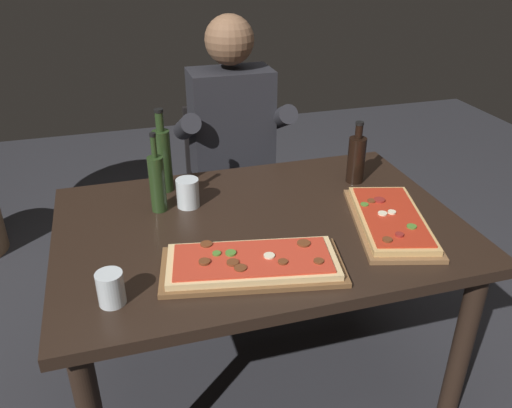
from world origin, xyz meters
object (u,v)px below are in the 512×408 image
pizza_rectangular_left (390,220)px  seated_diner (234,145)px  tumbler_far_side (188,195)px  wine_bottle_dark (157,182)px  tumbler_near_camera (111,290)px  oil_bottle_amber (356,158)px  vinegar_bottle_green (163,158)px  diner_chair (229,183)px  dining_table (260,246)px  pizza_rectangular_front (252,264)px

pizza_rectangular_left → seated_diner: (-0.34, 0.87, -0.02)m
tumbler_far_side → seated_diner: bearing=60.1°
wine_bottle_dark → tumbler_near_camera: wine_bottle_dark is taller
seated_diner → oil_bottle_amber: bearing=-53.9°
pizza_rectangular_left → seated_diner: 0.94m
oil_bottle_amber → seated_diner: seated_diner is taller
tumbler_near_camera → wine_bottle_dark: bearing=69.2°
wine_bottle_dark → vinegar_bottle_green: 0.17m
diner_chair → seated_diner: seated_diner is taller
wine_bottle_dark → dining_table: bearing=-30.9°
wine_bottle_dark → vinegar_bottle_green: size_ratio=0.90×
oil_bottle_amber → tumbler_near_camera: 1.12m
oil_bottle_amber → diner_chair: (-0.38, 0.64, -0.35)m
vinegar_bottle_green → diner_chair: 0.74m
pizza_rectangular_front → vinegar_bottle_green: size_ratio=1.78×
vinegar_bottle_green → tumbler_far_side: vinegar_bottle_green is taller
dining_table → oil_bottle_amber: 0.55m
pizza_rectangular_front → tumbler_near_camera: bearing=-173.7°
oil_bottle_amber → seated_diner: (-0.38, 0.52, -0.10)m
dining_table → pizza_rectangular_left: bearing=-17.8°
dining_table → oil_bottle_amber: oil_bottle_amber is taller
dining_table → pizza_rectangular_left: pizza_rectangular_left is taller
pizza_rectangular_front → oil_bottle_amber: bearing=40.0°
seated_diner → vinegar_bottle_green: bearing=-134.5°
vinegar_bottle_green → seated_diner: 0.55m
vinegar_bottle_green → tumbler_far_side: size_ratio=3.06×
wine_bottle_dark → seated_diner: size_ratio=0.22×
tumbler_far_side → pizza_rectangular_left: bearing=-27.2°
oil_bottle_amber → tumbler_near_camera: oil_bottle_amber is taller
tumbler_near_camera → seated_diner: size_ratio=0.07×
pizza_rectangular_front → tumbler_near_camera: size_ratio=6.01×
oil_bottle_amber → vinegar_bottle_green: (-0.75, 0.14, 0.03)m
wine_bottle_dark → oil_bottle_amber: size_ratio=1.18×
vinegar_bottle_green → tumbler_near_camera: bearing=-109.4°
wine_bottle_dark → pizza_rectangular_left: bearing=-23.8°
dining_table → pizza_rectangular_front: (-0.10, -0.26, 0.12)m
pizza_rectangular_front → seated_diner: seated_diner is taller
oil_bottle_amber → vinegar_bottle_green: 0.76m
tumbler_far_side → dining_table: bearing=-41.8°
vinegar_bottle_green → seated_diner: (0.37, 0.38, -0.13)m
wine_bottle_dark → diner_chair: wine_bottle_dark is taller
dining_table → tumbler_far_side: (-0.22, 0.20, 0.14)m
pizza_rectangular_left → vinegar_bottle_green: size_ratio=1.62×
oil_bottle_amber → diner_chair: oil_bottle_amber is taller
wine_bottle_dark → diner_chair: bearing=57.8°
tumbler_near_camera → seated_diner: 1.21m
pizza_rectangular_left → tumbler_far_side: 0.73m
pizza_rectangular_front → wine_bottle_dark: bearing=116.2°
tumbler_near_camera → oil_bottle_amber: bearing=28.0°
pizza_rectangular_left → seated_diner: size_ratio=0.40×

